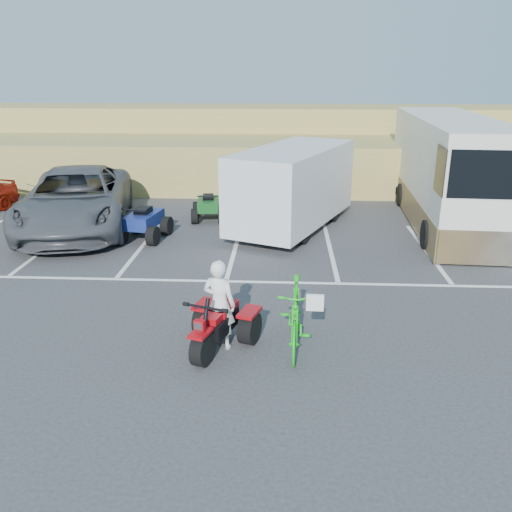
{
  "coord_description": "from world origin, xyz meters",
  "views": [
    {
      "loc": [
        1.37,
        -9.67,
        4.89
      ],
      "look_at": [
        0.78,
        1.44,
        1.0
      ],
      "focal_mm": 38.0,
      "sensor_mm": 36.0,
      "label": 1
    }
  ],
  "objects_px": {
    "cargo_trailer": "(293,186)",
    "rv_motorhome": "(447,177)",
    "red_trike_atv": "(217,350)",
    "rider": "(219,304)",
    "quad_atv_green": "(209,220)",
    "grey_pickup": "(76,200)",
    "quad_atv_blue": "(145,239)",
    "green_dirt_bike": "(295,316)"
  },
  "relations": [
    {
      "from": "cargo_trailer",
      "to": "rv_motorhome",
      "type": "distance_m",
      "value": 5.25
    },
    {
      "from": "green_dirt_bike",
      "to": "cargo_trailer",
      "type": "bearing_deg",
      "value": 92.15
    },
    {
      "from": "grey_pickup",
      "to": "rider",
      "type": "bearing_deg",
      "value": -66.3
    },
    {
      "from": "rider",
      "to": "green_dirt_bike",
      "type": "distance_m",
      "value": 1.39
    },
    {
      "from": "rider",
      "to": "green_dirt_bike",
      "type": "height_order",
      "value": "rider"
    },
    {
      "from": "grey_pickup",
      "to": "cargo_trailer",
      "type": "distance_m",
      "value": 6.85
    },
    {
      "from": "red_trike_atv",
      "to": "green_dirt_bike",
      "type": "bearing_deg",
      "value": 24.78
    },
    {
      "from": "grey_pickup",
      "to": "quad_atv_green",
      "type": "distance_m",
      "value": 4.32
    },
    {
      "from": "rv_motorhome",
      "to": "quad_atv_blue",
      "type": "relative_size",
      "value": 5.69
    },
    {
      "from": "rider",
      "to": "quad_atv_blue",
      "type": "xyz_separation_m",
      "value": [
        -3.03,
        6.49,
        -0.84
      ]
    },
    {
      "from": "grey_pickup",
      "to": "rv_motorhome",
      "type": "distance_m",
      "value": 12.05
    },
    {
      "from": "rider",
      "to": "grey_pickup",
      "type": "distance_m",
      "value": 9.25
    },
    {
      "from": "quad_atv_green",
      "to": "rv_motorhome",
      "type": "bearing_deg",
      "value": -2.77
    },
    {
      "from": "red_trike_atv",
      "to": "rider",
      "type": "xyz_separation_m",
      "value": [
        0.05,
        0.14,
        0.84
      ]
    },
    {
      "from": "quad_atv_green",
      "to": "quad_atv_blue",
      "type": "bearing_deg",
      "value": -131.43
    },
    {
      "from": "rv_motorhome",
      "to": "quad_atv_blue",
      "type": "distance_m",
      "value": 10.0
    },
    {
      "from": "quad_atv_blue",
      "to": "green_dirt_bike",
      "type": "bearing_deg",
      "value": -46.39
    },
    {
      "from": "rider",
      "to": "quad_atv_blue",
      "type": "distance_m",
      "value": 7.21
    },
    {
      "from": "red_trike_atv",
      "to": "quad_atv_green",
      "type": "relative_size",
      "value": 1.12
    },
    {
      "from": "rider",
      "to": "rv_motorhome",
      "type": "bearing_deg",
      "value": -107.2
    },
    {
      "from": "quad_atv_green",
      "to": "grey_pickup",
      "type": "bearing_deg",
      "value": -168.32
    },
    {
      "from": "grey_pickup",
      "to": "quad_atv_green",
      "type": "xyz_separation_m",
      "value": [
        4.02,
        1.26,
        -0.94
      ]
    },
    {
      "from": "cargo_trailer",
      "to": "quad_atv_blue",
      "type": "xyz_separation_m",
      "value": [
        -4.43,
        -1.4,
        -1.38
      ]
    },
    {
      "from": "grey_pickup",
      "to": "quad_atv_green",
      "type": "bearing_deg",
      "value": 5.16
    },
    {
      "from": "red_trike_atv",
      "to": "quad_atv_green",
      "type": "xyz_separation_m",
      "value": [
        -1.36,
        8.89,
        0.0
      ]
    },
    {
      "from": "cargo_trailer",
      "to": "quad_atv_blue",
      "type": "distance_m",
      "value": 4.85
    },
    {
      "from": "quad_atv_blue",
      "to": "rv_motorhome",
      "type": "bearing_deg",
      "value": 24.95
    },
    {
      "from": "green_dirt_bike",
      "to": "rv_motorhome",
      "type": "bearing_deg",
      "value": 63.04
    },
    {
      "from": "red_trike_atv",
      "to": "rv_motorhome",
      "type": "distance_m",
      "value": 11.46
    },
    {
      "from": "grey_pickup",
      "to": "rv_motorhome",
      "type": "relative_size",
      "value": 0.72
    },
    {
      "from": "cargo_trailer",
      "to": "rv_motorhome",
      "type": "height_order",
      "value": "rv_motorhome"
    },
    {
      "from": "red_trike_atv",
      "to": "quad_atv_blue",
      "type": "height_order",
      "value": "quad_atv_blue"
    },
    {
      "from": "grey_pickup",
      "to": "quad_atv_blue",
      "type": "relative_size",
      "value": 4.11
    },
    {
      "from": "rider",
      "to": "cargo_trailer",
      "type": "xyz_separation_m",
      "value": [
        1.4,
        7.88,
        0.54
      ]
    },
    {
      "from": "rv_motorhome",
      "to": "cargo_trailer",
      "type": "bearing_deg",
      "value": -162.77
    },
    {
      "from": "cargo_trailer",
      "to": "quad_atv_blue",
      "type": "relative_size",
      "value": 3.57
    },
    {
      "from": "cargo_trailer",
      "to": "quad_atv_blue",
      "type": "height_order",
      "value": "cargo_trailer"
    },
    {
      "from": "rv_motorhome",
      "to": "quad_atv_green",
      "type": "distance_m",
      "value": 8.05
    },
    {
      "from": "rider",
      "to": "quad_atv_green",
      "type": "relative_size",
      "value": 1.15
    },
    {
      "from": "green_dirt_bike",
      "to": "quad_atv_green",
      "type": "height_order",
      "value": "green_dirt_bike"
    },
    {
      "from": "grey_pickup",
      "to": "quad_atv_blue",
      "type": "distance_m",
      "value": 2.76
    },
    {
      "from": "quad_atv_green",
      "to": "red_trike_atv",
      "type": "bearing_deg",
      "value": -87.01
    }
  ]
}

